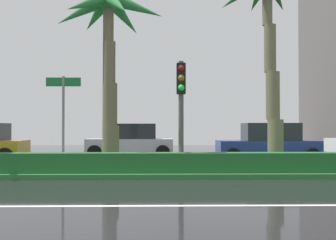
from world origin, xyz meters
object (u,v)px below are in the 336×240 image
object	(u,v)px
palm_tree_centre_left	(108,28)
street_name_sign	(63,110)
car_in_traffic_third	(268,144)
palm_tree_centre	(268,7)
traffic_signal_median_right	(181,95)
car_in_traffic_second	(131,141)

from	to	relation	value
palm_tree_centre_left	street_name_sign	world-z (taller)	palm_tree_centre_left
palm_tree_centre_left	street_name_sign	distance (m)	3.33
street_name_sign	palm_tree_centre_left	bearing A→B (deg)	40.18
street_name_sign	car_in_traffic_third	size ratio (longest dim) A/B	0.70
palm_tree_centre_left	palm_tree_centre	world-z (taller)	palm_tree_centre
traffic_signal_median_right	palm_tree_centre	bearing A→B (deg)	22.84
street_name_sign	car_in_traffic_second	bearing A→B (deg)	78.32
palm_tree_centre_left	traffic_signal_median_right	distance (m)	3.70
palm_tree_centre_left	car_in_traffic_second	world-z (taller)	palm_tree_centre_left
car_in_traffic_second	car_in_traffic_third	size ratio (longest dim) A/B	1.00
palm_tree_centre_left	car_in_traffic_second	size ratio (longest dim) A/B	1.47
street_name_sign	car_in_traffic_third	xyz separation A→B (m)	(7.79, 4.79, -1.25)
palm_tree_centre	car_in_traffic_second	bearing A→B (deg)	128.41
traffic_signal_median_right	car_in_traffic_third	distance (m)	6.68
car_in_traffic_second	traffic_signal_median_right	bearing A→B (deg)	105.08
street_name_sign	traffic_signal_median_right	bearing A→B (deg)	-3.67
palm_tree_centre_left	street_name_sign	xyz separation A→B (m)	(-1.27, -1.07, -2.89)
car_in_traffic_third	palm_tree_centre	bearing A→B (deg)	75.72
car_in_traffic_third	street_name_sign	bearing A→B (deg)	31.59
car_in_traffic_second	car_in_traffic_third	world-z (taller)	same
street_name_sign	palm_tree_centre	bearing A→B (deg)	8.90
car_in_traffic_third	car_in_traffic_second	bearing A→B (deg)	-25.13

